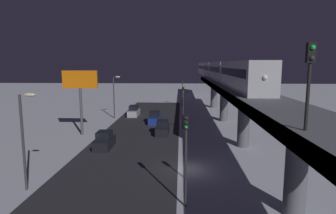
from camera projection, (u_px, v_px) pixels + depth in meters
ground_plane at (182, 169)px, 26.85m from camera, size 240.00×240.00×0.00m
avenue_asphalt at (120, 168)px, 27.11m from camera, size 11.00×93.48×0.01m
elevated_railway at (263, 109)px, 25.67m from camera, size 5.00×93.48×6.70m
subway_train at (215, 70)px, 61.87m from camera, size 2.94×74.07×3.40m
rail_signal at (310, 71)px, 12.87m from camera, size 0.36×0.41×4.00m
sedan_blue at (155, 118)px, 47.75m from camera, size 1.91×4.41×1.97m
sedan_silver at (134, 112)px, 54.57m from camera, size 1.80×4.64×1.97m
sedan_black at (104, 141)px, 33.63m from camera, size 1.80×4.12×1.97m
sedan_black_2 at (163, 128)px, 40.20m from camera, size 1.80×4.07×1.97m
traffic_light_near at (186, 148)px, 19.19m from camera, size 0.32×0.44×6.40m
traffic_light_mid at (183, 102)px, 42.84m from camera, size 0.32×0.44×6.40m
traffic_light_far at (182, 88)px, 66.49m from camera, size 0.32×0.44×6.40m
commercial_billboard at (80, 86)px, 38.90m from camera, size 4.80×0.36×8.90m
street_lamp_near at (25, 130)px, 21.72m from camera, size 1.35×0.44×7.65m
street_lamp_far at (115, 92)px, 51.36m from camera, size 1.35×0.44×7.65m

